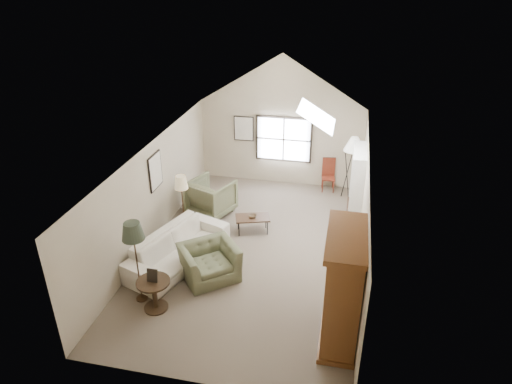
% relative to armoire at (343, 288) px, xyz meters
% --- Properties ---
extents(room_shell, '(5.01, 8.01, 4.00)m').
position_rel_armoire_xyz_m(room_shell, '(-2.18, 2.40, 2.11)').
color(room_shell, brown).
rests_on(room_shell, ground).
extents(window, '(1.72, 0.08, 1.42)m').
position_rel_armoire_xyz_m(window, '(-2.08, 6.36, 0.35)').
color(window, black).
rests_on(window, room_shell).
extents(skylight, '(0.80, 1.20, 0.52)m').
position_rel_armoire_xyz_m(skylight, '(-0.88, 3.30, 2.12)').
color(skylight, white).
rests_on(skylight, room_shell).
extents(wall_art, '(1.97, 3.71, 0.88)m').
position_rel_armoire_xyz_m(wall_art, '(-4.06, 4.34, 0.63)').
color(wall_art, black).
rests_on(wall_art, room_shell).
extents(armoire, '(0.60, 1.50, 2.20)m').
position_rel_armoire_xyz_m(armoire, '(0.00, 0.00, 0.00)').
color(armoire, brown).
rests_on(armoire, ground).
extents(tv_alcove, '(0.32, 1.30, 2.10)m').
position_rel_armoire_xyz_m(tv_alcove, '(0.16, 4.00, 0.05)').
color(tv_alcove, white).
rests_on(tv_alcove, ground).
extents(media_console, '(0.34, 1.18, 0.60)m').
position_rel_armoire_xyz_m(media_console, '(0.14, 4.00, -0.80)').
color(media_console, '#382316').
rests_on(media_console, ground).
extents(tv_panel, '(0.05, 0.90, 0.55)m').
position_rel_armoire_xyz_m(tv_panel, '(0.14, 4.00, -0.18)').
color(tv_panel, black).
rests_on(tv_panel, media_console).
extents(sofa, '(1.87, 2.88, 0.78)m').
position_rel_armoire_xyz_m(sofa, '(-3.75, 1.58, -0.71)').
color(sofa, '#EEE5CD').
rests_on(sofa, ground).
extents(armchair_near, '(1.57, 1.55, 0.77)m').
position_rel_armoire_xyz_m(armchair_near, '(-2.89, 1.21, -0.71)').
color(armchair_near, '#5B5F43').
rests_on(armchair_near, ground).
extents(armchair_far, '(1.40, 1.42, 1.00)m').
position_rel_armoire_xyz_m(armchair_far, '(-3.69, 3.98, -0.60)').
color(armchair_far, '#656A4A').
rests_on(armchair_far, ground).
extents(coffee_table, '(0.97, 0.72, 0.44)m').
position_rel_armoire_xyz_m(coffee_table, '(-2.36, 3.24, -0.88)').
color(coffee_table, '#3A2417').
rests_on(coffee_table, ground).
extents(bowl, '(0.26, 0.26, 0.05)m').
position_rel_armoire_xyz_m(bowl, '(-2.36, 3.24, -0.63)').
color(bowl, '#3E2A19').
rests_on(bowl, coffee_table).
extents(side_table, '(0.86, 0.86, 0.67)m').
position_rel_armoire_xyz_m(side_table, '(-3.65, -0.02, -0.76)').
color(side_table, '#342615').
rests_on(side_table, ground).
extents(side_chair, '(0.44, 0.44, 1.01)m').
position_rel_armoire_xyz_m(side_chair, '(-0.64, 6.10, -0.60)').
color(side_chair, maroon).
rests_on(side_chair, ground).
extents(tripod_lamp, '(0.61, 0.61, 1.97)m').
position_rel_armoire_xyz_m(tripod_lamp, '(0.02, 5.62, -0.11)').
color(tripod_lamp, white).
rests_on(tripod_lamp, ground).
extents(dark_lamp, '(0.57, 0.57, 1.87)m').
position_rel_armoire_xyz_m(dark_lamp, '(-4.05, 0.18, -0.16)').
color(dark_lamp, '#242A1E').
rests_on(dark_lamp, ground).
extents(tan_lamp, '(0.43, 0.43, 1.68)m').
position_rel_armoire_xyz_m(tan_lamp, '(-4.05, 2.78, -0.26)').
color(tan_lamp, tan).
rests_on(tan_lamp, ground).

